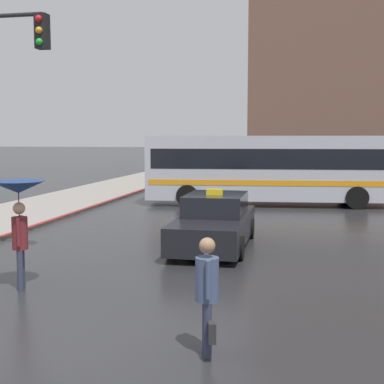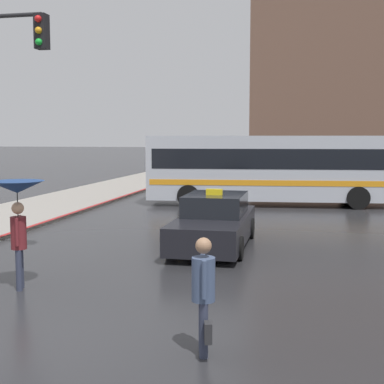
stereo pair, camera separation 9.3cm
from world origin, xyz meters
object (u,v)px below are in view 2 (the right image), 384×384
(taxi, at_px, (215,223))
(pedestrian_with_umbrella, at_px, (18,202))
(city_bus, at_px, (268,166))
(pedestrian_man, at_px, (204,288))

(taxi, bearing_deg, pedestrian_with_umbrella, 57.77)
(taxi, xyz_separation_m, city_bus, (0.84, 9.60, 1.05))
(pedestrian_man, bearing_deg, pedestrian_with_umbrella, -133.80)
(city_bus, xyz_separation_m, pedestrian_man, (0.21, -16.95, -0.76))
(city_bus, bearing_deg, pedestrian_man, -4.71)
(taxi, bearing_deg, city_bus, -95.01)
(city_bus, xyz_separation_m, pedestrian_with_umbrella, (-3.94, -14.52, 0.03))
(city_bus, height_order, pedestrian_with_umbrella, city_bus)
(pedestrian_with_umbrella, distance_m, pedestrian_man, 4.88)
(city_bus, bearing_deg, pedestrian_with_umbrella, -20.63)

